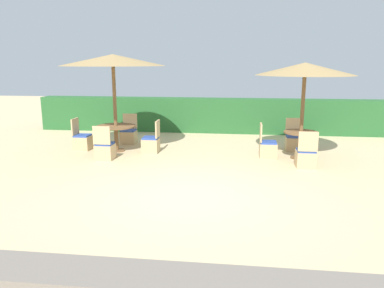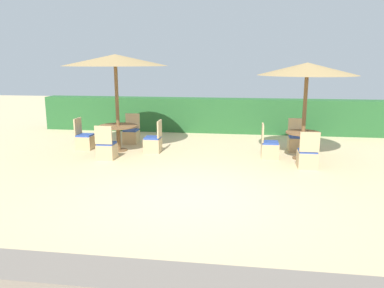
{
  "view_description": "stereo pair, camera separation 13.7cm",
  "coord_description": "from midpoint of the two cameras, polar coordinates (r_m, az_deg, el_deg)",
  "views": [
    {
      "loc": [
        0.92,
        -6.85,
        2.56
      ],
      "look_at": [
        0.0,
        0.6,
        0.9
      ],
      "focal_mm": 35.0,
      "sensor_mm": 36.0,
      "label": 1
    },
    {
      "loc": [
        1.05,
        -6.83,
        2.56
      ],
      "look_at": [
        0.0,
        0.6,
        0.9
      ],
      "focal_mm": 35.0,
      "sensor_mm": 36.0,
      "label": 2
    }
  ],
  "objects": [
    {
      "name": "round_table_back_left",
      "position": [
        11.07,
        -11.85,
        1.98
      ],
      "size": [
        1.12,
        1.12,
        0.75
      ],
      "color": "brown",
      "rests_on": "ground_plane"
    },
    {
      "name": "parasol_back_left",
      "position": [
        10.9,
        -12.33,
        12.33
      ],
      "size": [
        2.96,
        2.96,
        2.76
      ],
      "color": "brown",
      "rests_on": "ground_plane"
    },
    {
      "name": "patio_chair_back_right_south",
      "position": [
        9.6,
        16.55,
        -1.91
      ],
      "size": [
        0.46,
        0.46,
        0.93
      ],
      "color": "tan",
      "rests_on": "ground_plane"
    },
    {
      "name": "parasol_back_right",
      "position": [
        10.21,
        16.47,
        10.85
      ],
      "size": [
        2.55,
        2.55,
        2.54
      ],
      "color": "brown",
      "rests_on": "ground_plane"
    },
    {
      "name": "patio_chair_back_right_north",
      "position": [
        11.37,
        14.89,
        0.37
      ],
      "size": [
        0.46,
        0.46,
        0.93
      ],
      "rotation": [
        0.0,
        0.0,
        3.14
      ],
      "color": "tan",
      "rests_on": "ground_plane"
    },
    {
      "name": "patio_chair_back_left_north",
      "position": [
        12.1,
        -9.93,
        1.32
      ],
      "size": [
        0.46,
        0.46,
        0.93
      ],
      "rotation": [
        0.0,
        0.0,
        3.14
      ],
      "color": "tan",
      "rests_on": "ground_plane"
    },
    {
      "name": "patio_chair_back_left_south",
      "position": [
        10.24,
        -13.51,
        -0.86
      ],
      "size": [
        0.46,
        0.46,
        0.93
      ],
      "color": "tan",
      "rests_on": "ground_plane"
    },
    {
      "name": "ground_plane",
      "position": [
        7.37,
        -1.11,
        -7.85
      ],
      "size": [
        40.0,
        40.0,
        0.0
      ],
      "primitive_type": "plane",
      "color": "#D1BA8C"
    },
    {
      "name": "patio_chair_back_right_west",
      "position": [
        10.35,
        11.05,
        -0.61
      ],
      "size": [
        0.46,
        0.46,
        0.93
      ],
      "rotation": [
        0.0,
        0.0,
        -1.57
      ],
      "color": "tan",
      "rests_on": "ground_plane"
    },
    {
      "name": "patio_chair_back_left_west",
      "position": [
        11.56,
        -16.72,
        0.46
      ],
      "size": [
        0.46,
        0.46,
        0.93
      ],
      "rotation": [
        0.0,
        0.0,
        -1.57
      ],
      "color": "tan",
      "rests_on": "ground_plane"
    },
    {
      "name": "hedge_row",
      "position": [
        13.85,
        2.89,
        4.4
      ],
      "size": [
        13.0,
        0.7,
        1.24
      ],
      "primitive_type": "cube",
      "color": "#28602D",
      "rests_on": "ground_plane"
    },
    {
      "name": "round_table_back_right",
      "position": [
        10.41,
        15.86,
        0.8
      ],
      "size": [
        0.91,
        0.91,
        0.73
      ],
      "color": "brown",
      "rests_on": "ground_plane"
    },
    {
      "name": "patio_chair_back_left_east",
      "position": [
        10.8,
        -6.58,
        0.09
      ],
      "size": [
        0.46,
        0.46,
        0.93
      ],
      "rotation": [
        0.0,
        0.0,
        1.57
      ],
      "color": "tan",
      "rests_on": "ground_plane"
    }
  ]
}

